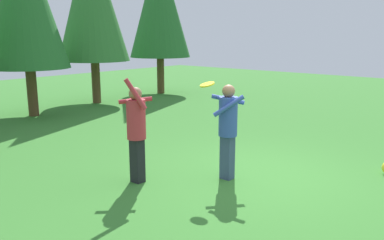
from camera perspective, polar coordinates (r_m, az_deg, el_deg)
ground_plane at (r=7.74m, az=9.04°, el=-7.93°), size 40.00×40.00×0.00m
person_thrower at (r=7.13m, az=-7.99°, el=-0.88°), size 0.69×0.69×1.93m
person_catcher at (r=7.26m, az=5.17°, el=-0.52°), size 0.74×0.76×1.77m
frisbee at (r=7.13m, az=2.19°, el=5.12°), size 0.35×0.35×0.10m
tree_far_right at (r=18.25m, az=-4.69°, el=16.45°), size 2.69×2.69×6.44m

